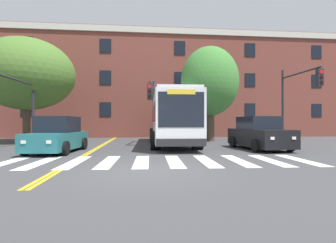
{
  "coord_description": "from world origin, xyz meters",
  "views": [
    {
      "loc": [
        -0.13,
        -8.09,
        1.49
      ],
      "look_at": [
        1.53,
        8.49,
        1.56
      ],
      "focal_mm": 28.0,
      "sensor_mm": 36.0,
      "label": 1
    }
  ],
  "objects_px": {
    "street_tree_curbside_large": "(210,82)",
    "street_tree_curbside_small": "(27,75)",
    "city_bus": "(171,118)",
    "car_black_far_lane": "(259,134)",
    "traffic_light_near_corner": "(297,92)",
    "traffic_light_overhead": "(152,101)",
    "traffic_light_far_corner": "(18,97)",
    "car_navy_behind_bus": "(166,129)",
    "car_teal_near_lane": "(58,136)"
  },
  "relations": [
    {
      "from": "car_teal_near_lane",
      "to": "traffic_light_near_corner",
      "type": "bearing_deg",
      "value": 10.17
    },
    {
      "from": "city_bus",
      "to": "traffic_light_near_corner",
      "type": "height_order",
      "value": "traffic_light_near_corner"
    },
    {
      "from": "city_bus",
      "to": "car_teal_near_lane",
      "type": "relative_size",
      "value": 2.46
    },
    {
      "from": "city_bus",
      "to": "traffic_light_far_corner",
      "type": "relative_size",
      "value": 2.44
    },
    {
      "from": "car_black_far_lane",
      "to": "traffic_light_far_corner",
      "type": "bearing_deg",
      "value": 172.67
    },
    {
      "from": "car_black_far_lane",
      "to": "city_bus",
      "type": "bearing_deg",
      "value": 142.09
    },
    {
      "from": "street_tree_curbside_small",
      "to": "traffic_light_near_corner",
      "type": "bearing_deg",
      "value": -12.22
    },
    {
      "from": "traffic_light_near_corner",
      "to": "city_bus",
      "type": "bearing_deg",
      "value": 170.68
    },
    {
      "from": "city_bus",
      "to": "traffic_light_near_corner",
      "type": "bearing_deg",
      "value": -9.32
    },
    {
      "from": "city_bus",
      "to": "traffic_light_far_corner",
      "type": "bearing_deg",
      "value": -168.91
    },
    {
      "from": "traffic_light_far_corner",
      "to": "street_tree_curbside_large",
      "type": "height_order",
      "value": "street_tree_curbside_large"
    },
    {
      "from": "city_bus",
      "to": "street_tree_curbside_small",
      "type": "relative_size",
      "value": 1.25
    },
    {
      "from": "city_bus",
      "to": "street_tree_curbside_large",
      "type": "bearing_deg",
      "value": 40.46
    },
    {
      "from": "street_tree_curbside_large",
      "to": "street_tree_curbside_small",
      "type": "distance_m",
      "value": 13.91
    },
    {
      "from": "car_teal_near_lane",
      "to": "traffic_light_near_corner",
      "type": "height_order",
      "value": "traffic_light_near_corner"
    },
    {
      "from": "car_black_far_lane",
      "to": "traffic_light_far_corner",
      "type": "xyz_separation_m",
      "value": [
        -13.64,
        1.76,
        2.15
      ]
    },
    {
      "from": "car_teal_near_lane",
      "to": "street_tree_curbside_large",
      "type": "bearing_deg",
      "value": 35.4
    },
    {
      "from": "city_bus",
      "to": "car_black_far_lane",
      "type": "xyz_separation_m",
      "value": [
        4.54,
        -3.54,
        -0.95
      ]
    },
    {
      "from": "car_black_far_lane",
      "to": "street_tree_curbside_small",
      "type": "bearing_deg",
      "value": 157.45
    },
    {
      "from": "car_black_far_lane",
      "to": "street_tree_curbside_large",
      "type": "relative_size",
      "value": 0.6
    },
    {
      "from": "traffic_light_near_corner",
      "to": "street_tree_curbside_large",
      "type": "xyz_separation_m",
      "value": [
        -4.75,
        4.27,
        1.26
      ]
    },
    {
      "from": "traffic_light_overhead",
      "to": "street_tree_curbside_large",
      "type": "xyz_separation_m",
      "value": [
        4.72,
        2.63,
        1.77
      ]
    },
    {
      "from": "city_bus",
      "to": "car_navy_behind_bus",
      "type": "bearing_deg",
      "value": 86.93
    },
    {
      "from": "city_bus",
      "to": "car_navy_behind_bus",
      "type": "distance_m",
      "value": 8.32
    },
    {
      "from": "car_navy_behind_bus",
      "to": "street_tree_curbside_large",
      "type": "distance_m",
      "value": 7.25
    },
    {
      "from": "car_black_far_lane",
      "to": "street_tree_curbside_small",
      "type": "xyz_separation_m",
      "value": [
        -15.02,
        6.24,
        4.21
      ]
    },
    {
      "from": "street_tree_curbside_large",
      "to": "city_bus",
      "type": "bearing_deg",
      "value": -139.54
    },
    {
      "from": "city_bus",
      "to": "street_tree_curbside_large",
      "type": "xyz_separation_m",
      "value": [
        3.43,
        2.93,
        2.98
      ]
    },
    {
      "from": "traffic_light_near_corner",
      "to": "traffic_light_far_corner",
      "type": "distance_m",
      "value": 17.3
    },
    {
      "from": "street_tree_curbside_large",
      "to": "traffic_light_far_corner",
      "type": "bearing_deg",
      "value": -159.4
    },
    {
      "from": "traffic_light_far_corner",
      "to": "traffic_light_overhead",
      "type": "xyz_separation_m",
      "value": [
        7.81,
        2.08,
        0.01
      ]
    },
    {
      "from": "car_teal_near_lane",
      "to": "traffic_light_near_corner",
      "type": "xyz_separation_m",
      "value": [
        14.39,
        2.58,
        2.69
      ]
    },
    {
      "from": "car_black_far_lane",
      "to": "traffic_light_far_corner",
      "type": "relative_size",
      "value": 1.01
    },
    {
      "from": "city_bus",
      "to": "traffic_light_near_corner",
      "type": "distance_m",
      "value": 8.47
    },
    {
      "from": "street_tree_curbside_small",
      "to": "car_teal_near_lane",
      "type": "bearing_deg",
      "value": -57.22
    },
    {
      "from": "traffic_light_overhead",
      "to": "street_tree_curbside_large",
      "type": "bearing_deg",
      "value": 29.14
    },
    {
      "from": "traffic_light_overhead",
      "to": "street_tree_curbside_small",
      "type": "relative_size",
      "value": 0.52
    },
    {
      "from": "car_black_far_lane",
      "to": "traffic_light_near_corner",
      "type": "bearing_deg",
      "value": 31.12
    },
    {
      "from": "traffic_light_overhead",
      "to": "car_teal_near_lane",
      "type": "bearing_deg",
      "value": -139.39
    },
    {
      "from": "car_teal_near_lane",
      "to": "car_black_far_lane",
      "type": "height_order",
      "value": "car_black_far_lane"
    },
    {
      "from": "street_tree_curbside_large",
      "to": "street_tree_curbside_small",
      "type": "relative_size",
      "value": 0.86
    },
    {
      "from": "car_black_far_lane",
      "to": "car_teal_near_lane",
      "type": "bearing_deg",
      "value": -177.95
    },
    {
      "from": "traffic_light_near_corner",
      "to": "car_teal_near_lane",
      "type": "bearing_deg",
      "value": -169.83
    },
    {
      "from": "car_teal_near_lane",
      "to": "street_tree_curbside_small",
      "type": "xyz_separation_m",
      "value": [
        -4.27,
        6.62,
        4.24
      ]
    },
    {
      "from": "traffic_light_overhead",
      "to": "traffic_light_far_corner",
      "type": "bearing_deg",
      "value": -165.09
    },
    {
      "from": "traffic_light_far_corner",
      "to": "street_tree_curbside_small",
      "type": "xyz_separation_m",
      "value": [
        -1.38,
        4.48,
        2.07
      ]
    },
    {
      "from": "traffic_light_near_corner",
      "to": "traffic_light_far_corner",
      "type": "relative_size",
      "value": 1.17
    },
    {
      "from": "traffic_light_overhead",
      "to": "car_black_far_lane",
      "type": "bearing_deg",
      "value": -33.33
    },
    {
      "from": "traffic_light_near_corner",
      "to": "traffic_light_overhead",
      "type": "bearing_deg",
      "value": 170.18
    },
    {
      "from": "traffic_light_near_corner",
      "to": "street_tree_curbside_large",
      "type": "height_order",
      "value": "street_tree_curbside_large"
    }
  ]
}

